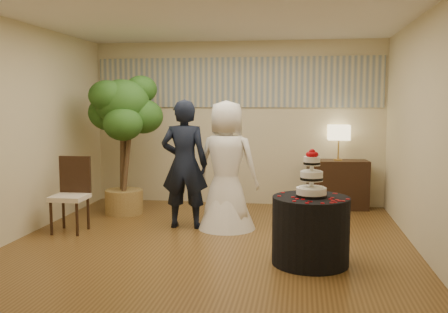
% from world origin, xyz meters
% --- Properties ---
extents(floor, '(5.00, 5.00, 0.00)m').
position_xyz_m(floor, '(0.00, 0.00, 0.00)').
color(floor, brown).
rests_on(floor, ground).
extents(ceiling, '(5.00, 5.00, 0.00)m').
position_xyz_m(ceiling, '(0.00, 0.00, 2.80)').
color(ceiling, white).
rests_on(ceiling, wall_back).
extents(wall_back, '(5.00, 0.06, 2.80)m').
position_xyz_m(wall_back, '(0.00, 2.50, 1.40)').
color(wall_back, beige).
rests_on(wall_back, ground).
extents(wall_front, '(5.00, 0.06, 2.80)m').
position_xyz_m(wall_front, '(0.00, -2.50, 1.40)').
color(wall_front, beige).
rests_on(wall_front, ground).
extents(wall_left, '(0.06, 5.00, 2.80)m').
position_xyz_m(wall_left, '(-2.50, 0.00, 1.40)').
color(wall_left, beige).
rests_on(wall_left, ground).
extents(wall_right, '(0.06, 5.00, 2.80)m').
position_xyz_m(wall_right, '(2.50, 0.00, 1.40)').
color(wall_right, beige).
rests_on(wall_right, ground).
extents(mural_border, '(4.90, 0.02, 0.85)m').
position_xyz_m(mural_border, '(0.00, 2.48, 2.10)').
color(mural_border, '#A5A799').
rests_on(mural_border, wall_back).
extents(groom, '(0.67, 0.45, 1.80)m').
position_xyz_m(groom, '(-0.50, 0.69, 0.90)').
color(groom, black).
rests_on(groom, floor).
extents(bride, '(1.02, 0.96, 1.79)m').
position_xyz_m(bride, '(0.09, 0.72, 0.89)').
color(bride, white).
rests_on(bride, floor).
extents(cake_table, '(0.93, 0.93, 0.74)m').
position_xyz_m(cake_table, '(1.22, -0.67, 0.37)').
color(cake_table, black).
rests_on(cake_table, floor).
extents(wedding_cake, '(0.33, 0.33, 0.52)m').
position_xyz_m(wedding_cake, '(1.22, -0.67, 1.00)').
color(wedding_cake, white).
rests_on(wedding_cake, cake_table).
extents(console, '(1.02, 0.55, 0.81)m').
position_xyz_m(console, '(1.71, 2.29, 0.41)').
color(console, black).
rests_on(console, floor).
extents(table_lamp, '(0.35, 0.35, 0.58)m').
position_xyz_m(table_lamp, '(1.71, 2.29, 1.10)').
color(table_lamp, beige).
rests_on(table_lamp, console).
extents(ficus_tree, '(1.34, 1.34, 2.23)m').
position_xyz_m(ficus_tree, '(-1.66, 1.39, 1.12)').
color(ficus_tree, '#28551A').
rests_on(ficus_tree, floor).
extents(side_chair, '(0.48, 0.49, 1.02)m').
position_xyz_m(side_chair, '(-1.99, 0.19, 0.51)').
color(side_chair, black).
rests_on(side_chair, floor).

